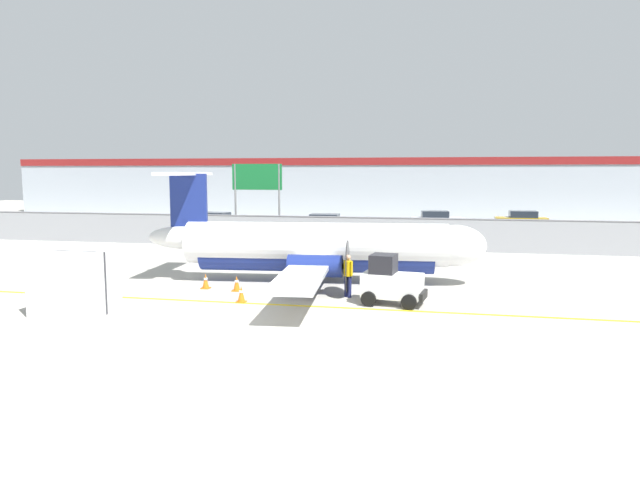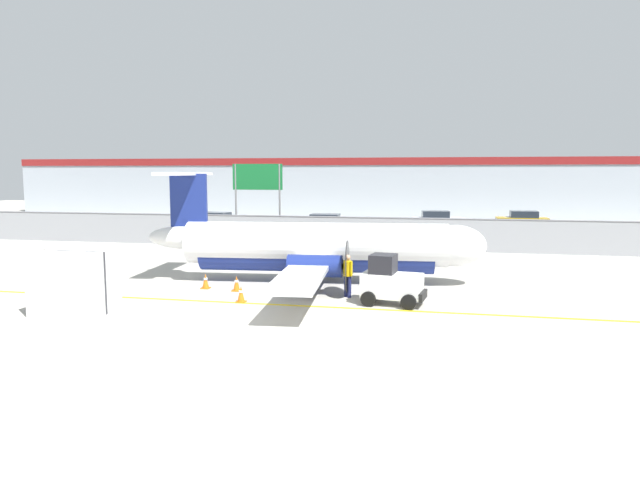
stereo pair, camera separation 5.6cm
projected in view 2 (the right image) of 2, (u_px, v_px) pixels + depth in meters
name	position (u px, v px, depth m)	size (l,w,h in m)	color
ground_plane	(303.00, 306.00, 21.08)	(140.00, 140.00, 0.01)	#ADA89E
perimeter_fence	(360.00, 232.00, 36.51)	(98.00, 0.10, 2.10)	gray
parking_lot_strip	(378.00, 230.00, 47.82)	(98.00, 17.00, 0.12)	#38383A
background_building	(395.00, 187.00, 65.43)	(91.00, 8.10, 6.50)	#A8B2BC
commuter_airplane	(322.00, 247.00, 25.39)	(15.25, 16.08, 4.92)	white
baggage_tug	(391.00, 282.00, 21.21)	(2.47, 1.67, 1.88)	silver
ground_crew_worker	(348.00, 273.00, 22.47)	(0.48, 0.48, 1.70)	#191E4C
cargo_container	(75.00, 282.00, 19.94)	(2.44, 2.05, 2.20)	silver
traffic_cone_near_left	(206.00, 281.00, 24.22)	(0.36, 0.36, 0.64)	orange
traffic_cone_near_right	(241.00, 294.00, 21.64)	(0.36, 0.36, 0.64)	orange
traffic_cone_far_left	(237.00, 284.00, 23.70)	(0.36, 0.36, 0.64)	orange
parked_car_0	(214.00, 222.00, 46.18)	(4.35, 2.34, 1.58)	black
parked_car_1	(324.00, 224.00, 44.37)	(4.25, 2.11, 1.58)	#19662D
parked_car_2	(437.00, 220.00, 47.93)	(4.36, 2.36, 1.58)	silver
parked_car_3	(522.00, 220.00, 48.00)	(4.22, 2.04, 1.58)	#B28C19
highway_sign	(257.00, 183.00, 39.78)	(3.60, 0.14, 5.50)	slate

